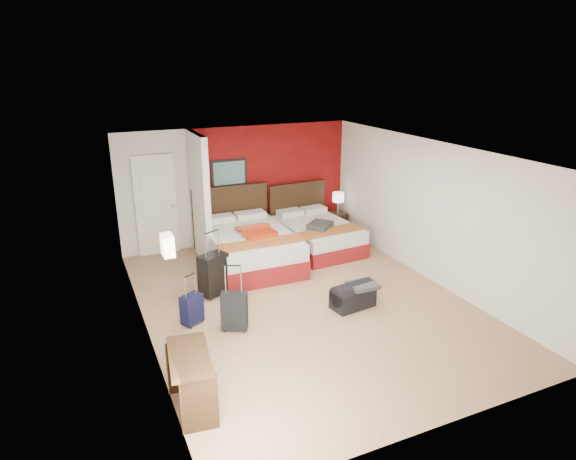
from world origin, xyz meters
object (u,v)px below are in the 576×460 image
red_suitcase_open (256,231)px  duffel_bag (353,297)px  table_lamp (338,203)px  nightstand (337,223)px  bed_right (317,236)px  suitcase_black (214,276)px  bed_left (250,249)px  suitcase_charcoal (235,313)px  suitcase_navy (192,311)px  desk (191,382)px

red_suitcase_open → duffel_bag: red_suitcase_open is taller
table_lamp → nightstand: bearing=0.0°
bed_right → red_suitcase_open: size_ratio=2.37×
suitcase_black → table_lamp: bearing=3.5°
suitcase_black → duffel_bag: 2.35m
bed_left → suitcase_charcoal: bed_left is taller
bed_right → red_suitcase_open: 1.58m
suitcase_navy → table_lamp: bearing=4.0°
bed_left → duffel_bag: 2.51m
table_lamp → suitcase_navy: table_lamp is taller
duffel_bag → nightstand: bearing=56.6°
bed_left → red_suitcase_open: bearing=-44.1°
suitcase_navy → nightstand: bearing=4.0°
red_suitcase_open → table_lamp: bearing=18.4°
nightstand → suitcase_navy: bearing=-150.0°
suitcase_black → suitcase_charcoal: bearing=-117.1°
bed_left → bed_right: (1.58, 0.21, -0.05)m
suitcase_charcoal → desk: 1.80m
bed_right → suitcase_black: bearing=-159.1°
suitcase_black → suitcase_navy: size_ratio=1.57×
nightstand → suitcase_navy: size_ratio=1.12×
duffel_bag → suitcase_navy: bearing=160.2°
bed_right → bed_left: bearing=-176.3°
nightstand → suitcase_charcoal: bearing=-142.1°
nightstand → desk: desk is taller
red_suitcase_open → suitcase_charcoal: bearing=-122.9°
bed_left → table_lamp: (2.46, 0.90, 0.40)m
suitcase_black → suitcase_charcoal: suitcase_black is taller
bed_right → suitcase_black: suitcase_black is taller
table_lamp → suitcase_charcoal: 4.73m
bed_right → suitcase_black: 2.85m
suitcase_navy → suitcase_charcoal: bearing=-68.0°
bed_left → suitcase_navy: bearing=-130.3°
bed_left → suitcase_black: suitcase_black is taller
bed_right → suitcase_navy: size_ratio=4.23×
bed_left → suitcase_navy: size_ratio=4.97×
bed_left → nightstand: size_ratio=4.44×
suitcase_black → desk: desk is taller
table_lamp → bed_right: bearing=-141.9°
desk → suitcase_navy: bearing=83.8°
suitcase_black → suitcase_navy: bearing=-150.3°
table_lamp → suitcase_black: bearing=-151.4°
duffel_bag → desk: (-2.97, -1.39, 0.19)m
suitcase_black → desk: size_ratio=0.79×
suitcase_charcoal → suitcase_navy: size_ratio=1.25×
table_lamp → suitcase_charcoal: bearing=-138.3°
red_suitcase_open → suitcase_charcoal: (-1.15, -2.13, -0.44)m
table_lamp → desk: (-4.52, -4.63, -0.37)m
bed_left → desk: 4.25m
suitcase_navy → red_suitcase_open: bearing=15.6°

